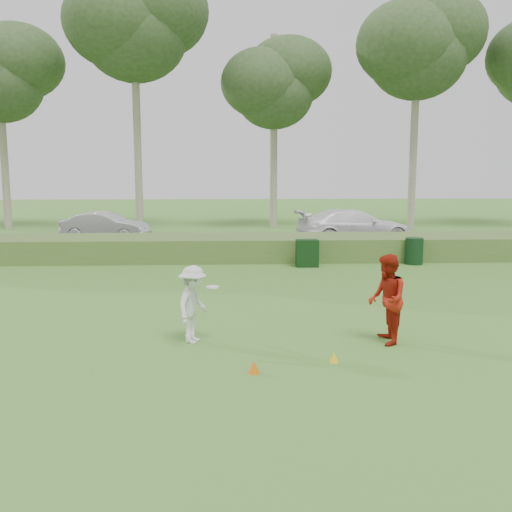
{
  "coord_description": "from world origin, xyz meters",
  "views": [
    {
      "loc": [
        -0.66,
        -10.73,
        3.52
      ],
      "look_at": [
        0.0,
        4.0,
        1.3
      ],
      "focal_mm": 40.0,
      "sensor_mm": 36.0,
      "label": 1
    }
  ],
  "objects_px": {
    "player_red": "(387,299)",
    "trash_bin": "(414,251)",
    "cone_orange": "(254,367)",
    "car_mid": "(105,226)",
    "player_white": "(193,304)",
    "car_right": "(354,226)",
    "utility_cabinet": "(307,253)",
    "cone_yellow": "(334,357)"
  },
  "relations": [
    {
      "from": "player_red",
      "to": "utility_cabinet",
      "type": "relative_size",
      "value": 1.83
    },
    {
      "from": "utility_cabinet",
      "to": "car_mid",
      "type": "xyz_separation_m",
      "value": [
        -9.03,
        7.83,
        0.26
      ]
    },
    {
      "from": "cone_orange",
      "to": "cone_yellow",
      "type": "height_order",
      "value": "cone_orange"
    },
    {
      "from": "cone_yellow",
      "to": "car_mid",
      "type": "xyz_separation_m",
      "value": [
        -8.11,
        18.4,
        0.66
      ]
    },
    {
      "from": "cone_orange",
      "to": "utility_cabinet",
      "type": "xyz_separation_m",
      "value": [
        2.42,
        11.08,
        0.39
      ]
    },
    {
      "from": "player_white",
      "to": "player_red",
      "type": "xyz_separation_m",
      "value": [
        3.95,
        -0.26,
        0.12
      ]
    },
    {
      "from": "cone_yellow",
      "to": "player_red",
      "type": "bearing_deg",
      "value": 41.34
    },
    {
      "from": "cone_orange",
      "to": "cone_yellow",
      "type": "distance_m",
      "value": 1.59
    },
    {
      "from": "player_white",
      "to": "trash_bin",
      "type": "relative_size",
      "value": 1.6
    },
    {
      "from": "player_red",
      "to": "trash_bin",
      "type": "bearing_deg",
      "value": 162.83
    },
    {
      "from": "player_white",
      "to": "utility_cabinet",
      "type": "relative_size",
      "value": 1.58
    },
    {
      "from": "car_mid",
      "to": "utility_cabinet",
      "type": "bearing_deg",
      "value": -120.42
    },
    {
      "from": "player_red",
      "to": "cone_orange",
      "type": "height_order",
      "value": "player_red"
    },
    {
      "from": "player_red",
      "to": "cone_yellow",
      "type": "height_order",
      "value": "player_red"
    },
    {
      "from": "utility_cabinet",
      "to": "player_white",
      "type": "bearing_deg",
      "value": -111.78
    },
    {
      "from": "player_white",
      "to": "player_red",
      "type": "bearing_deg",
      "value": -73.52
    },
    {
      "from": "cone_orange",
      "to": "trash_bin",
      "type": "distance_m",
      "value": 13.2
    },
    {
      "from": "trash_bin",
      "to": "car_mid",
      "type": "bearing_deg",
      "value": 150.46
    },
    {
      "from": "cone_orange",
      "to": "utility_cabinet",
      "type": "distance_m",
      "value": 11.35
    },
    {
      "from": "utility_cabinet",
      "to": "car_right",
      "type": "relative_size",
      "value": 0.18
    },
    {
      "from": "cone_orange",
      "to": "cone_yellow",
      "type": "relative_size",
      "value": 1.13
    },
    {
      "from": "cone_orange",
      "to": "utility_cabinet",
      "type": "relative_size",
      "value": 0.22
    },
    {
      "from": "car_right",
      "to": "cone_orange",
      "type": "bearing_deg",
      "value": 154.12
    },
    {
      "from": "trash_bin",
      "to": "player_red",
      "type": "bearing_deg",
      "value": -110.91
    },
    {
      "from": "player_white",
      "to": "utility_cabinet",
      "type": "bearing_deg",
      "value": -1.07
    },
    {
      "from": "cone_yellow",
      "to": "trash_bin",
      "type": "distance_m",
      "value": 12.06
    },
    {
      "from": "player_white",
      "to": "cone_orange",
      "type": "height_order",
      "value": "player_white"
    },
    {
      "from": "player_white",
      "to": "car_right",
      "type": "bearing_deg",
      "value": -3.05
    },
    {
      "from": "trash_bin",
      "to": "cone_orange",
      "type": "bearing_deg",
      "value": -119.69
    },
    {
      "from": "cone_orange",
      "to": "player_red",
      "type": "bearing_deg",
      "value": 30.42
    },
    {
      "from": "player_red",
      "to": "trash_bin",
      "type": "relative_size",
      "value": 1.85
    },
    {
      "from": "cone_yellow",
      "to": "cone_orange",
      "type": "bearing_deg",
      "value": -161.3
    },
    {
      "from": "cone_orange",
      "to": "car_mid",
      "type": "height_order",
      "value": "car_mid"
    },
    {
      "from": "utility_cabinet",
      "to": "car_mid",
      "type": "height_order",
      "value": "car_mid"
    },
    {
      "from": "cone_yellow",
      "to": "car_mid",
      "type": "bearing_deg",
      "value": 113.78
    },
    {
      "from": "cone_orange",
      "to": "car_right",
      "type": "height_order",
      "value": "car_right"
    },
    {
      "from": "player_white",
      "to": "cone_yellow",
      "type": "height_order",
      "value": "player_white"
    },
    {
      "from": "car_mid",
      "to": "car_right",
      "type": "distance_m",
      "value": 12.24
    },
    {
      "from": "car_right",
      "to": "trash_bin",
      "type": "bearing_deg",
      "value": -179.0
    },
    {
      "from": "car_mid",
      "to": "cone_orange",
      "type": "bearing_deg",
      "value": -150.22
    },
    {
      "from": "utility_cabinet",
      "to": "car_mid",
      "type": "bearing_deg",
      "value": 138.62
    },
    {
      "from": "player_red",
      "to": "car_right",
      "type": "height_order",
      "value": "player_red"
    }
  ]
}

